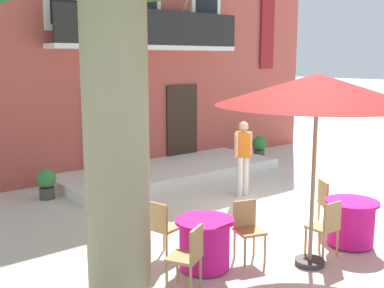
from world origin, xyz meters
name	(u,v)px	position (x,y,z in m)	size (l,w,h in m)	color
ground_plane	(277,212)	(0.00, 0.00, 0.00)	(120.00, 120.00, 0.00)	beige
building_facade	(106,35)	(0.16, 6.99, 3.75)	(13.00, 5.09, 7.50)	#B24C42
entrance_step_platform	(169,171)	(0.16, 3.85, 0.12)	(6.01, 2.29, 0.25)	silver
cafe_table_near_tree	(204,243)	(-2.86, -1.08, 0.39)	(0.86, 0.86, 0.76)	#DB1984
cafe_chair_near_tree_0	(189,254)	(-3.49, -1.50, 0.53)	(0.54, 0.54, 0.91)	tan
cafe_chair_near_tree_1	(248,226)	(-2.13, -1.23, 0.53)	(0.50, 0.50, 0.91)	tan
cafe_chair_near_tree_2	(162,225)	(-3.12, -0.37, 0.53)	(0.48, 0.48, 0.91)	tan
cafe_table_middle	(351,222)	(-0.40, -1.91, 0.39)	(0.86, 0.86, 0.76)	#DB1984
cafe_chair_middle_1	(328,201)	(-0.07, -1.23, 0.53)	(0.55, 0.55, 0.91)	tan
cafe_chair_middle_2	(326,225)	(-1.15, -1.96, 0.53)	(0.42, 0.42, 0.91)	tan
cafe_umbrella	(317,90)	(-1.54, -1.97, 2.61)	(2.90, 2.90, 2.85)	#997A56
ground_planter_left	(47,182)	(-3.20, 3.85, 0.38)	(0.43, 0.43, 0.68)	#47423D
ground_planter_right	(259,147)	(3.51, 3.77, 0.41)	(0.43, 0.43, 0.73)	#47423D
pedestrian_near_entrance	(243,154)	(0.29, 1.27, 0.96)	(0.53, 0.40, 1.69)	silver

